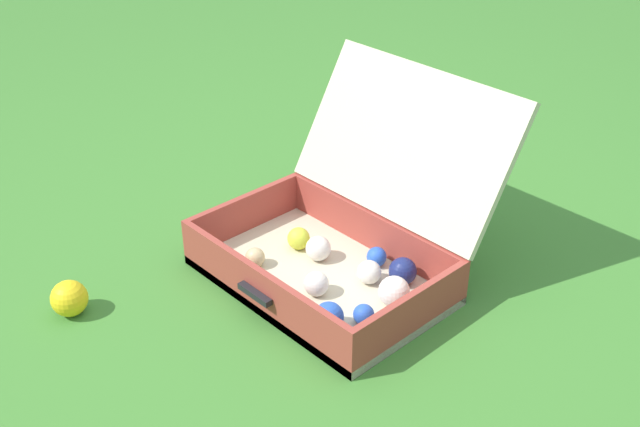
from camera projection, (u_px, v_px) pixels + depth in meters
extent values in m
plane|color=#3D7A2D|center=(365.00, 288.00, 2.05)|extent=(16.00, 16.00, 0.00)
cube|color=beige|center=(320.00, 279.00, 2.07)|extent=(0.64, 0.41, 0.03)
cube|color=#9E3D33|center=(245.00, 217.00, 2.23)|extent=(0.02, 0.41, 0.13)
cube|color=#9E3D33|center=(411.00, 317.00, 1.84)|extent=(0.02, 0.41, 0.13)
cube|color=#9E3D33|center=(262.00, 293.00, 1.92)|extent=(0.61, 0.02, 0.13)
cube|color=#9E3D33|center=(372.00, 234.00, 2.15)|extent=(0.61, 0.02, 0.13)
cube|color=beige|center=(404.00, 141.00, 2.09)|extent=(0.64, 0.22, 0.37)
cube|color=black|center=(255.00, 294.00, 1.91)|extent=(0.11, 0.02, 0.02)
sphere|color=#D1B784|center=(255.00, 257.00, 2.08)|extent=(0.05, 0.05, 0.05)
sphere|color=white|center=(394.00, 292.00, 1.93)|extent=(0.08, 0.08, 0.08)
sphere|color=blue|center=(329.00, 317.00, 1.85)|extent=(0.07, 0.07, 0.07)
sphere|color=white|center=(368.00, 273.00, 2.01)|extent=(0.06, 0.06, 0.06)
sphere|color=#CCDB38|center=(299.00, 238.00, 2.16)|extent=(0.06, 0.06, 0.06)
sphere|color=blue|center=(364.00, 314.00, 1.88)|extent=(0.05, 0.05, 0.05)
sphere|color=white|center=(316.00, 284.00, 1.97)|extent=(0.06, 0.06, 0.06)
sphere|color=white|center=(318.00, 248.00, 2.11)|extent=(0.07, 0.07, 0.07)
sphere|color=blue|center=(377.00, 257.00, 2.09)|extent=(0.05, 0.05, 0.05)
sphere|color=navy|center=(403.00, 271.00, 2.01)|extent=(0.07, 0.07, 0.07)
sphere|color=yellow|center=(69.00, 298.00, 1.94)|extent=(0.09, 0.09, 0.09)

